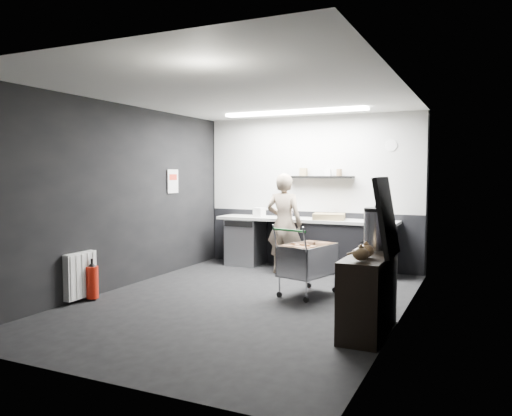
% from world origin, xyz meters
% --- Properties ---
extents(floor, '(5.50, 5.50, 0.00)m').
position_xyz_m(floor, '(0.00, 0.00, 0.00)').
color(floor, black).
rests_on(floor, ground).
extents(ceiling, '(5.50, 5.50, 0.00)m').
position_xyz_m(ceiling, '(0.00, 0.00, 2.70)').
color(ceiling, beige).
rests_on(ceiling, wall_back).
extents(wall_back, '(5.50, 0.00, 5.50)m').
position_xyz_m(wall_back, '(0.00, 2.75, 1.35)').
color(wall_back, black).
rests_on(wall_back, floor).
extents(wall_front, '(5.50, 0.00, 5.50)m').
position_xyz_m(wall_front, '(0.00, -2.75, 1.35)').
color(wall_front, black).
rests_on(wall_front, floor).
extents(wall_left, '(0.00, 5.50, 5.50)m').
position_xyz_m(wall_left, '(-2.00, 0.00, 1.35)').
color(wall_left, black).
rests_on(wall_left, floor).
extents(wall_right, '(0.00, 5.50, 5.50)m').
position_xyz_m(wall_right, '(2.00, 0.00, 1.35)').
color(wall_right, black).
rests_on(wall_right, floor).
extents(kitchen_wall_panel, '(3.95, 0.02, 1.70)m').
position_xyz_m(kitchen_wall_panel, '(0.00, 2.73, 1.85)').
color(kitchen_wall_panel, beige).
rests_on(kitchen_wall_panel, wall_back).
extents(dado_panel, '(3.95, 0.02, 1.00)m').
position_xyz_m(dado_panel, '(0.00, 2.73, 0.50)').
color(dado_panel, black).
rests_on(dado_panel, wall_back).
extents(floating_shelf, '(1.20, 0.22, 0.04)m').
position_xyz_m(floating_shelf, '(0.20, 2.62, 1.62)').
color(floating_shelf, black).
rests_on(floating_shelf, wall_back).
extents(wall_clock, '(0.20, 0.03, 0.20)m').
position_xyz_m(wall_clock, '(1.40, 2.72, 2.15)').
color(wall_clock, white).
rests_on(wall_clock, wall_back).
extents(poster, '(0.02, 0.30, 0.40)m').
position_xyz_m(poster, '(-1.98, 1.30, 1.55)').
color(poster, silver).
rests_on(poster, wall_left).
extents(poster_red_band, '(0.02, 0.22, 0.10)m').
position_xyz_m(poster_red_band, '(-1.98, 1.30, 1.62)').
color(poster_red_band, red).
rests_on(poster_red_band, poster).
extents(radiator, '(0.10, 0.50, 0.60)m').
position_xyz_m(radiator, '(-1.94, -0.90, 0.35)').
color(radiator, white).
rests_on(radiator, wall_left).
extents(ceiling_strip, '(2.40, 0.20, 0.04)m').
position_xyz_m(ceiling_strip, '(0.00, 1.85, 2.67)').
color(ceiling_strip, white).
rests_on(ceiling_strip, ceiling).
extents(prep_counter, '(3.20, 0.61, 0.90)m').
position_xyz_m(prep_counter, '(0.14, 2.42, 0.46)').
color(prep_counter, black).
rests_on(prep_counter, floor).
extents(person, '(0.63, 0.42, 1.69)m').
position_xyz_m(person, '(-0.21, 1.97, 0.84)').
color(person, '#C3B39A').
rests_on(person, floor).
extents(shopping_cart, '(0.72, 1.00, 0.96)m').
position_xyz_m(shopping_cart, '(0.65, 0.70, 0.46)').
color(shopping_cart, silver).
rests_on(shopping_cart, floor).
extents(sideboard, '(0.47, 1.10, 1.65)m').
position_xyz_m(sideboard, '(1.78, -0.58, 0.53)').
color(sideboard, black).
rests_on(sideboard, floor).
extents(fire_extinguisher, '(0.16, 0.16, 0.53)m').
position_xyz_m(fire_extinguisher, '(-1.85, -0.78, 0.26)').
color(fire_extinguisher, red).
rests_on(fire_extinguisher, floor).
extents(cardboard_box, '(0.59, 0.49, 0.10)m').
position_xyz_m(cardboard_box, '(0.45, 2.37, 0.95)').
color(cardboard_box, '#917B4D').
rests_on(cardboard_box, prep_counter).
extents(pink_tub, '(0.20, 0.20, 0.20)m').
position_xyz_m(pink_tub, '(-0.34, 2.42, 1.00)').
color(pink_tub, beige).
rests_on(pink_tub, prep_counter).
extents(white_container, '(0.22, 0.19, 0.17)m').
position_xyz_m(white_container, '(-0.85, 2.37, 0.98)').
color(white_container, white).
rests_on(white_container, prep_counter).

